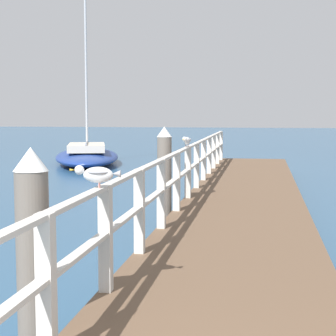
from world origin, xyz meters
name	(u,v)px	position (x,y,z in m)	size (l,w,h in m)	color
pier_deck	(243,212)	(0.00, 10.04, 0.26)	(2.42, 20.09, 0.52)	brown
pier_railing	(188,166)	(-1.13, 10.04, 1.17)	(0.12, 18.61, 1.06)	beige
dock_piling_near	(33,265)	(-1.51, 3.00, 1.01)	(0.29, 0.29, 2.00)	#6B6056
dock_piling_far	(164,177)	(-1.51, 9.41, 1.01)	(0.29, 0.29, 2.00)	#6B6056
seagull_foreground	(97,174)	(-1.14, 3.66, 1.71)	(0.48, 0.21, 0.21)	white
seagull_background	(187,140)	(-1.13, 9.86, 1.71)	(0.20, 0.48, 0.21)	white
boat_0	(87,155)	(-7.20, 22.29, 0.38)	(4.79, 8.16, 8.36)	navy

